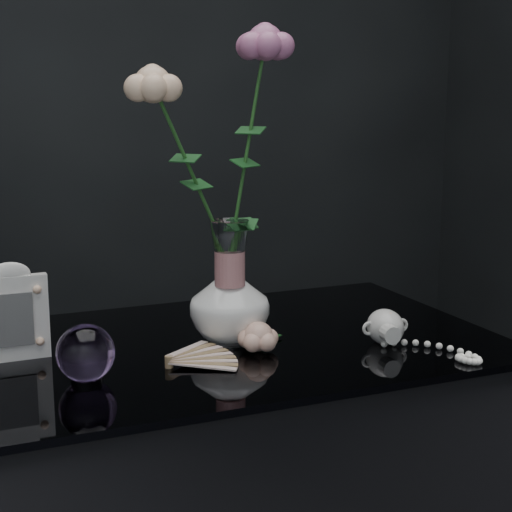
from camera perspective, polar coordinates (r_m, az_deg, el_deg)
name	(u,v)px	position (r m, az deg, el deg)	size (l,w,h in m)	color
vase	(230,300)	(1.35, -1.94, -3.18)	(0.14, 0.14, 0.14)	white
wine_glass	(230,282)	(1.33, -1.91, -1.92)	(0.07, 0.07, 0.21)	white
picture_frame	(11,312)	(1.31, -17.36, -3.88)	(0.12, 0.09, 0.16)	white
paperweight	(86,353)	(1.19, -12.29, -6.90)	(0.09, 0.09, 0.09)	#B180D0
paper_fan	(169,361)	(1.24, -6.35, -7.58)	(0.22, 0.17, 0.02)	beige
loose_rose	(258,337)	(1.30, 0.18, -5.90)	(0.11, 0.15, 0.05)	#EFB39A
pearl_jar	(385,325)	(1.36, 9.39, -4.99)	(0.21, 0.22, 0.06)	silver
roses	(218,140)	(1.30, -2.75, 8.39)	(0.28, 0.12, 0.44)	#FEC59E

